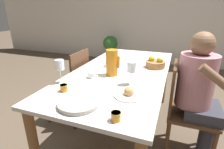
{
  "coord_description": "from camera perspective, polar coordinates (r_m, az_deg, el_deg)",
  "views": [
    {
      "loc": [
        0.5,
        -1.62,
        1.34
      ],
      "look_at": [
        0.0,
        -0.28,
        0.81
      ],
      "focal_mm": 28.0,
      "sensor_mm": 36.0,
      "label": 1
    }
  ],
  "objects": [
    {
      "name": "bread_plate",
      "position": [
        1.26,
        5.52,
        -6.27
      ],
      "size": [
        0.21,
        0.21,
        0.07
      ],
      "color": "white",
      "rests_on": "dining_table"
    },
    {
      "name": "fruit_bowl",
      "position": [
        1.91,
        13.97,
        3.48
      ],
      "size": [
        0.2,
        0.2,
        0.12
      ],
      "color": "#9E6B3D",
      "rests_on": "dining_table"
    },
    {
      "name": "chair_person_side",
      "position": [
        1.78,
        22.52,
        -10.07
      ],
      "size": [
        0.42,
        0.42,
        0.9
      ],
      "rotation": [
        0.0,
        0.0,
        -1.57
      ],
      "color": "#51331E",
      "rests_on": "ground_plane"
    },
    {
      "name": "person_seated",
      "position": [
        1.68,
        26.48,
        -4.24
      ],
      "size": [
        0.39,
        0.41,
        1.18
      ],
      "rotation": [
        0.0,
        0.0,
        -1.57
      ],
      "color": "#33333D",
      "rests_on": "ground_plane"
    },
    {
      "name": "potted_plant",
      "position": [
        4.66,
        -0.56,
        9.12
      ],
      "size": [
        0.38,
        0.38,
        0.69
      ],
      "color": "beige",
      "rests_on": "ground_plane"
    },
    {
      "name": "red_pitcher",
      "position": [
        1.62,
        -0.03,
        3.94
      ],
      "size": [
        0.14,
        0.11,
        0.24
      ],
      "color": "orange",
      "rests_on": "dining_table"
    },
    {
      "name": "teacup_across",
      "position": [
        1.89,
        -1.0,
        3.33
      ],
      "size": [
        0.14,
        0.14,
        0.06
      ],
      "color": "white",
      "rests_on": "dining_table"
    },
    {
      "name": "dining_table",
      "position": [
        1.83,
        3.08,
        -1.48
      ],
      "size": [
        0.9,
        1.86,
        0.76
      ],
      "color": "silver",
      "rests_on": "ground_plane"
    },
    {
      "name": "wine_glass_water",
      "position": [
        1.41,
        6.4,
        2.11
      ],
      "size": [
        0.07,
        0.07,
        0.19
      ],
      "color": "white",
      "rests_on": "dining_table"
    },
    {
      "name": "ground_plane",
      "position": [
        2.16,
        2.73,
        -17.86
      ],
      "size": [
        20.0,
        20.0,
        0.0
      ],
      "primitive_type": "plane",
      "color": "brown"
    },
    {
      "name": "chair_opposite",
      "position": [
        2.19,
        -12.8,
        -3.13
      ],
      "size": [
        0.42,
        0.42,
        0.9
      ],
      "rotation": [
        0.0,
        0.0,
        1.57
      ],
      "color": "#51331E",
      "rests_on": "ground_plane"
    },
    {
      "name": "serving_tray",
      "position": [
        1.17,
        -10.78,
        -9.12
      ],
      "size": [
        0.27,
        0.27,
        0.03
      ],
      "color": "#B7B2A8",
      "rests_on": "dining_table"
    },
    {
      "name": "jam_jar_amber",
      "position": [
        1.37,
        -15.46,
        -4.13
      ],
      "size": [
        0.06,
        0.06,
        0.05
      ],
      "color": "#C67A1E",
      "rests_on": "dining_table"
    },
    {
      "name": "wall_back",
      "position": [
        4.63,
        15.21,
        19.43
      ],
      "size": [
        10.0,
        0.06,
        2.6
      ],
      "color": "silver",
      "rests_on": "ground_plane"
    },
    {
      "name": "jam_jar_red",
      "position": [
        1.0,
        1.28,
        -13.38
      ],
      "size": [
        0.06,
        0.06,
        0.05
      ],
      "color": "#C67A1E",
      "rests_on": "dining_table"
    },
    {
      "name": "teacup_near_person",
      "position": [
        1.58,
        -6.47,
        -0.33
      ],
      "size": [
        0.14,
        0.14,
        0.06
      ],
      "color": "white",
      "rests_on": "dining_table"
    },
    {
      "name": "wine_glass_juice",
      "position": [
        1.5,
        -16.71,
        2.63
      ],
      "size": [
        0.07,
        0.07,
        0.2
      ],
      "color": "white",
      "rests_on": "dining_table"
    }
  ]
}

